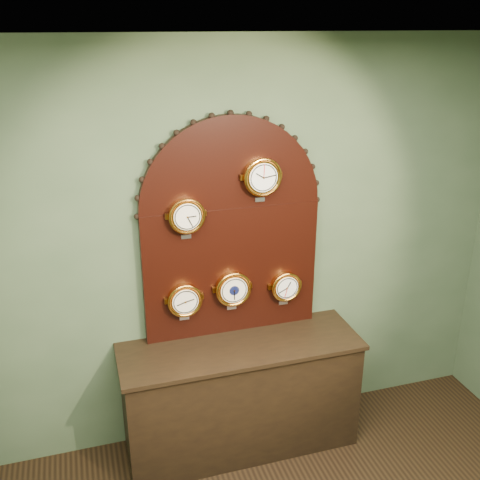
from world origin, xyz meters
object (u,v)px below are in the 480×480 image
object	(u,v)px
roman_clock	(186,216)
hygrometer	(185,300)
arabic_clock	(262,177)
barometer	(233,289)
shop_counter	(241,398)
display_board	(231,223)
tide_clock	(286,286)

from	to	relation	value
roman_clock	hygrometer	bearing A→B (deg)	-179.98
arabic_clock	barometer	size ratio (longest dim) A/B	1.01
shop_counter	arabic_clock	distance (m)	1.56
shop_counter	hygrometer	world-z (taller)	hygrometer
shop_counter	roman_clock	size ratio (longest dim) A/B	5.63
display_board	roman_clock	size ratio (longest dim) A/B	5.38
tide_clock	hygrometer	bearing A→B (deg)	-179.96
roman_clock	barometer	distance (m)	0.63
arabic_clock	tide_clock	world-z (taller)	arabic_clock
tide_clock	shop_counter	bearing A→B (deg)	-157.51
hygrometer	shop_counter	bearing A→B (deg)	-24.12
arabic_clock	barometer	distance (m)	0.79
barometer	display_board	bearing A→B (deg)	81.91
barometer	arabic_clock	bearing A→B (deg)	0.01
display_board	arabic_clock	world-z (taller)	display_board
display_board	tide_clock	size ratio (longest dim) A/B	5.71
roman_clock	arabic_clock	world-z (taller)	arabic_clock
display_board	tide_clock	world-z (taller)	display_board
display_board	tide_clock	bearing A→B (deg)	-10.14
barometer	hygrometer	bearing A→B (deg)	179.92
hygrometer	tide_clock	size ratio (longest dim) A/B	1.06
display_board	roman_clock	distance (m)	0.33
display_board	roman_clock	xyz separation A→B (m)	(-0.31, -0.07, 0.10)
shop_counter	tide_clock	xyz separation A→B (m)	(0.37, 0.15, 0.74)
roman_clock	display_board	bearing A→B (deg)	12.20
arabic_clock	tide_clock	distance (m)	0.82
hygrometer	tide_clock	distance (m)	0.71
display_board	arabic_clock	size ratio (longest dim) A/B	5.06
roman_clock	tide_clock	xyz separation A→B (m)	(0.68, 0.00, -0.59)
barometer	tide_clock	bearing A→B (deg)	0.14
display_board	tide_clock	xyz separation A→B (m)	(0.37, -0.07, -0.48)
display_board	hygrometer	xyz separation A→B (m)	(-0.34, -0.07, -0.48)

